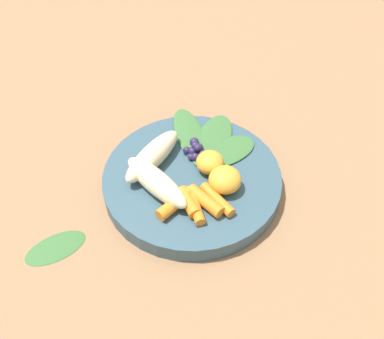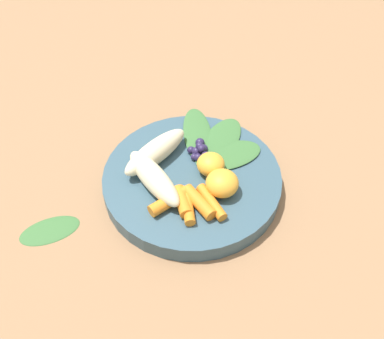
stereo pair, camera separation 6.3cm
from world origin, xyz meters
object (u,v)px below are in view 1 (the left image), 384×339
at_px(banana_peeled_left, 156,182).
at_px(kale_leaf_stray, 55,247).
at_px(orange_segment_near, 210,162).
at_px(bowl, 192,180).
at_px(banana_peeled_right, 152,157).

xyz_separation_m(banana_peeled_left, kale_leaf_stray, (-0.10, -0.12, -0.04)).
distance_m(banana_peeled_left, orange_segment_near, 0.08).
bearing_deg(bowl, kale_leaf_stray, -128.85).
bearing_deg(bowl, banana_peeled_left, -128.59).
xyz_separation_m(bowl, banana_peeled_left, (-0.04, -0.04, 0.03)).
distance_m(orange_segment_near, kale_leaf_stray, 0.24).
bearing_deg(kale_leaf_stray, orange_segment_near, 179.00).
relative_size(banana_peeled_right, orange_segment_near, 2.96).
relative_size(bowl, orange_segment_near, 6.43).
height_order(banana_peeled_right, orange_segment_near, banana_peeled_right).
bearing_deg(bowl, banana_peeled_right, -178.05).
relative_size(orange_segment_near, kale_leaf_stray, 0.49).
xyz_separation_m(banana_peeled_right, kale_leaf_stray, (-0.07, -0.16, -0.04)).
height_order(orange_segment_near, kale_leaf_stray, orange_segment_near).
height_order(banana_peeled_left, banana_peeled_right, same).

